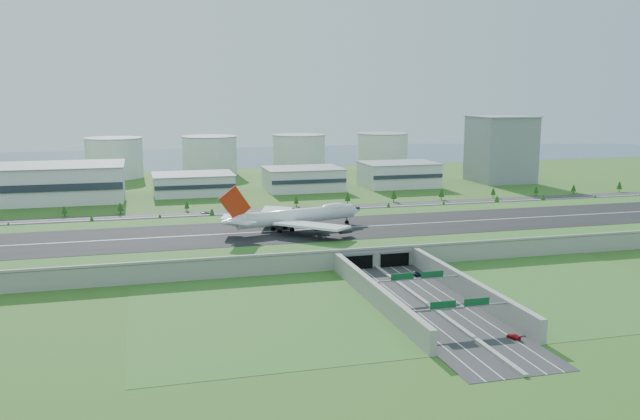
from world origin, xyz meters
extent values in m
plane|color=#345A1C|center=(0.00, 0.00, 0.00)|extent=(1200.00, 1200.00, 0.00)
cube|color=gray|center=(0.00, 0.00, 4.00)|extent=(520.00, 100.00, 8.00)
cube|color=#346522|center=(0.00, 0.00, 8.08)|extent=(520.00, 100.00, 0.16)
cube|color=black|center=(0.00, 0.00, 8.22)|extent=(520.00, 58.00, 0.12)
cube|color=silver|center=(0.00, 0.00, 8.30)|extent=(520.00, 0.90, 0.02)
cube|color=gray|center=(0.00, -49.40, 8.60)|extent=(520.00, 1.20, 1.20)
cube|color=#28282B|center=(0.00, -110.00, 0.06)|extent=(34.00, 120.00, 0.12)
cube|color=gray|center=(0.00, -110.00, 0.45)|extent=(1.60, 120.00, 0.90)
cube|color=gray|center=(-18.20, -100.00, 4.00)|extent=(2.40, 100.00, 8.00)
cube|color=gray|center=(18.20, -100.00, 4.00)|extent=(2.40, 100.00, 8.00)
cube|color=black|center=(-8.50, -50.20, 3.20)|extent=(13.00, 1.20, 6.00)
cube|color=black|center=(8.50, -50.20, 3.20)|extent=(13.00, 1.20, 6.00)
cylinder|color=gray|center=(-19.00, -95.00, 3.50)|extent=(0.70, 0.70, 7.00)
cylinder|color=gray|center=(19.00, -95.00, 3.50)|extent=(0.70, 0.70, 7.00)
cube|color=gray|center=(0.00, -95.00, 7.20)|extent=(38.00, 0.50, 0.50)
cube|color=#0C4C23|center=(-6.00, -95.10, 8.60)|extent=(9.00, 0.30, 2.40)
cube|color=#0C4C23|center=(6.00, -95.10, 8.60)|extent=(9.00, 0.30, 2.40)
cylinder|color=gray|center=(-19.00, -130.00, 3.50)|extent=(0.70, 0.70, 7.00)
cylinder|color=gray|center=(19.00, -130.00, 3.50)|extent=(0.70, 0.70, 7.00)
cube|color=gray|center=(0.00, -130.00, 7.20)|extent=(38.00, 0.50, 0.50)
cube|color=#0C4C23|center=(-6.00, -130.10, 8.60)|extent=(9.00, 0.30, 2.40)
cube|color=#0C4C23|center=(6.00, -130.10, 8.60)|extent=(9.00, 0.30, 2.40)
cube|color=#28282B|center=(0.00, 95.00, 0.06)|extent=(560.00, 36.00, 0.12)
cylinder|color=#3D2819|center=(-169.45, 73.00, 1.00)|extent=(0.50, 0.50, 2.00)
cone|color=#1B3C10|center=(-169.45, 73.00, 3.55)|extent=(3.11, 3.11, 4.00)
cylinder|color=#3D2819|center=(-125.97, 73.00, 1.28)|extent=(0.50, 0.50, 2.55)
cone|color=#1B3C10|center=(-125.97, 73.00, 4.54)|extent=(3.97, 3.97, 5.11)
cylinder|color=#3D2819|center=(-88.48, 73.00, 1.15)|extent=(0.50, 0.50, 2.30)
cone|color=#1B3C10|center=(-88.48, 73.00, 4.09)|extent=(3.58, 3.58, 4.60)
cylinder|color=#3D2819|center=(-58.54, 73.00, 1.45)|extent=(0.50, 0.50, 2.91)
cone|color=#1B3C10|center=(-58.54, 73.00, 5.17)|extent=(4.52, 4.52, 5.82)
cylinder|color=#3D2819|center=(-14.68, 73.00, 1.19)|extent=(0.50, 0.50, 2.37)
cone|color=#1B3C10|center=(-14.68, 73.00, 4.22)|extent=(3.69, 3.69, 4.74)
cylinder|color=#3D2819|center=(19.09, 73.00, 1.36)|extent=(0.50, 0.50, 2.71)
cone|color=#1B3C10|center=(19.09, 73.00, 4.82)|extent=(4.22, 4.22, 5.43)
cylinder|color=#3D2819|center=(52.27, 73.00, 1.25)|extent=(0.50, 0.50, 2.51)
cone|color=#1B3C10|center=(52.27, 73.00, 4.46)|extent=(3.90, 3.90, 5.01)
cylinder|color=#3D2819|center=(90.23, 73.00, 1.14)|extent=(0.50, 0.50, 2.29)
cone|color=#1B3C10|center=(90.23, 73.00, 4.07)|extent=(3.56, 3.56, 4.58)
cylinder|color=#3D2819|center=(128.42, 73.00, 1.50)|extent=(0.50, 0.50, 3.00)
cone|color=#1B3C10|center=(128.42, 73.00, 5.34)|extent=(4.67, 4.67, 6.01)
cylinder|color=#3D2819|center=(163.03, 73.00, 1.42)|extent=(0.50, 0.50, 2.84)
cone|color=#1B3C10|center=(163.03, 73.00, 5.04)|extent=(4.41, 4.41, 5.67)
cylinder|color=#3D2819|center=(203.86, 73.00, 1.05)|extent=(0.50, 0.50, 2.10)
cone|color=#1B3C10|center=(203.86, 73.00, 3.73)|extent=(3.27, 3.27, 4.20)
cylinder|color=#3D2819|center=(-144.77, 117.00, 1.14)|extent=(0.50, 0.50, 2.27)
cone|color=#1B3C10|center=(-144.77, 117.00, 4.04)|extent=(3.53, 3.53, 4.54)
cylinder|color=#3D2819|center=(-111.49, 117.00, 1.25)|extent=(0.50, 0.50, 2.50)
cone|color=#1B3C10|center=(-111.49, 117.00, 4.45)|extent=(3.89, 3.89, 5.00)
cylinder|color=#3D2819|center=(-70.09, 117.00, 1.09)|extent=(0.50, 0.50, 2.18)
cone|color=#1B3C10|center=(-70.09, 117.00, 3.87)|extent=(3.39, 3.39, 4.36)
cylinder|color=#3D2819|center=(-35.64, 117.00, 1.11)|extent=(0.50, 0.50, 2.21)
cone|color=#1B3C10|center=(-35.64, 117.00, 3.93)|extent=(3.44, 3.44, 4.43)
cylinder|color=#3D2819|center=(2.62, 117.00, 1.13)|extent=(0.50, 0.50, 2.27)
cone|color=#1B3C10|center=(2.62, 117.00, 4.03)|extent=(3.52, 3.52, 4.53)
cylinder|color=#3D2819|center=(38.95, 117.00, 1.35)|extent=(0.50, 0.50, 2.70)
cone|color=#1B3C10|center=(38.95, 117.00, 4.80)|extent=(4.20, 4.20, 5.40)
cylinder|color=#3D2819|center=(72.79, 117.00, 1.44)|extent=(0.50, 0.50, 2.88)
cone|color=#1B3C10|center=(72.79, 117.00, 5.11)|extent=(4.47, 4.47, 5.75)
cylinder|color=#3D2819|center=(109.21, 117.00, 1.38)|extent=(0.50, 0.50, 2.76)
cone|color=#1B3C10|center=(109.21, 117.00, 4.91)|extent=(4.29, 4.29, 5.52)
cylinder|color=#3D2819|center=(150.40, 117.00, 1.23)|extent=(0.50, 0.50, 2.47)
cone|color=#1B3C10|center=(150.40, 117.00, 4.39)|extent=(3.84, 3.84, 4.93)
cylinder|color=#3D2819|center=(185.98, 117.00, 1.21)|extent=(0.50, 0.50, 2.42)
cone|color=#1B3C10|center=(185.98, 117.00, 4.30)|extent=(3.76, 3.76, 4.84)
cylinder|color=#3D2819|center=(218.02, 117.00, 1.23)|extent=(0.50, 0.50, 2.45)
cone|color=#1B3C10|center=(218.02, 117.00, 4.36)|extent=(3.82, 3.82, 4.91)
cylinder|color=#3D2819|center=(258.56, 117.00, 1.41)|extent=(0.50, 0.50, 2.81)
cone|color=#1B3C10|center=(258.56, 117.00, 5.00)|extent=(4.38, 4.38, 5.63)
cube|color=silver|center=(-170.00, 185.00, 12.50)|extent=(120.00, 60.00, 25.00)
cube|color=silver|center=(-60.00, 190.00, 7.50)|extent=(58.00, 42.00, 15.00)
cube|color=silver|center=(25.00, 190.00, 8.50)|extent=(58.00, 42.00, 17.00)
cube|color=silver|center=(105.00, 190.00, 9.50)|extent=(58.00, 42.00, 19.00)
cube|color=gray|center=(200.00, 195.00, 27.50)|extent=(46.00, 46.00, 55.00)
cylinder|color=silver|center=(-120.00, 310.00, 17.50)|extent=(50.00, 50.00, 35.00)
cylinder|color=silver|center=(-35.00, 310.00, 17.50)|extent=(50.00, 50.00, 35.00)
cylinder|color=silver|center=(50.00, 310.00, 17.50)|extent=(50.00, 50.00, 35.00)
cylinder|color=silver|center=(135.00, 310.00, 17.50)|extent=(50.00, 50.00, 35.00)
cube|color=#364F68|center=(0.00, 480.00, 0.03)|extent=(1200.00, 260.00, 0.06)
cylinder|color=white|center=(-23.62, 2.10, 14.92)|extent=(63.85, 23.65, 7.33)
cone|color=white|center=(9.57, 10.97, 14.92)|extent=(10.74, 9.45, 7.33)
cone|color=white|center=(-56.81, -6.78, 15.38)|extent=(12.96, 10.04, 7.33)
ellipsoid|color=white|center=(-2.55, 7.73, 17.56)|extent=(16.57, 9.55, 4.51)
cube|color=white|center=(-20.80, -17.30, 13.78)|extent=(35.30, 34.35, 1.81)
cube|color=white|center=(-30.86, 20.31, 13.78)|extent=(24.33, 37.22, 1.81)
cylinder|color=#38383D|center=(-14.79, -9.77, 11.26)|extent=(6.64, 4.86, 3.44)
cylinder|color=#38383D|center=(-5.09, -20.22, 11.26)|extent=(6.64, 4.86, 3.44)
cylinder|color=#38383D|center=(-21.89, 16.78, 11.26)|extent=(6.64, 4.86, 3.44)
cylinder|color=#38383D|center=(-18.70, 30.68, 11.26)|extent=(6.64, 4.86, 3.44)
cube|color=white|center=(-53.78, -13.68, 16.30)|extent=(13.77, 13.77, 0.69)
cube|color=white|center=(-57.63, 0.71, 16.30)|extent=(9.90, 13.95, 0.69)
cube|color=#AE240C|center=(-55.71, -6.49, 24.08)|extent=(16.04, 5.21, 17.17)
cylinder|color=black|center=(4.97, 9.74, 8.91)|extent=(2.18, 0.80, 2.18)
cylinder|color=black|center=(-27.10, -2.63, 8.91)|extent=(2.18, 0.80, 2.18)
cylinder|color=black|center=(-28.99, 4.45, 8.91)|extent=(2.18, 0.80, 2.18)
cylinder|color=black|center=(-33.74, -4.40, 8.91)|extent=(2.18, 0.80, 2.18)
cylinder|color=black|center=(-35.63, 2.68, 8.91)|extent=(2.18, 0.80, 2.18)
imported|color=#A4A4A8|center=(-10.84, -88.04, 0.97)|extent=(2.03, 5.02, 1.71)
imported|color=white|center=(-11.60, -125.86, 0.97)|extent=(3.73, 5.42, 1.69)
imported|color=#0A1636|center=(11.58, -66.53, 0.93)|extent=(3.63, 6.22, 1.63)
imported|color=#A50F14|center=(12.15, -143.16, 0.84)|extent=(3.44, 5.31, 1.43)
imported|color=#55555A|center=(-175.03, 86.11, 0.80)|extent=(4.17, 2.11, 1.36)
imported|color=black|center=(21.30, 100.35, 0.87)|extent=(4.69, 2.03, 1.50)
imported|color=#BAB9BE|center=(152.51, 85.00, 0.81)|extent=(5.41, 3.59, 1.38)
imported|color=silver|center=(-59.74, 104.34, 0.91)|extent=(5.66, 2.72, 1.59)
camera|label=1|loc=(-98.76, -322.15, 76.47)|focal=38.00mm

